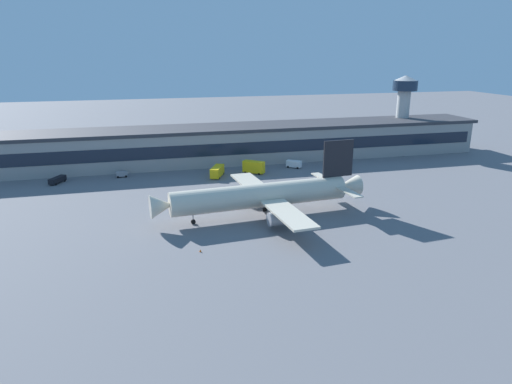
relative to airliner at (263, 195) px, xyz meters
The scene contains 11 objects.
ground_plane 5.35m from the airliner, 63.69° to the left, with size 600.00×600.00×0.00m, color slate.
terminal_building 60.15m from the airliner, 89.68° to the left, with size 203.56×19.96×12.92m.
airliner is the anchor object (origin of this frame).
control_tower 100.89m from the airliner, 39.85° to the left, with size 9.79×9.79×29.78m.
belt_loader 69.63m from the airliner, 140.82° to the left, with size 4.79×6.59×1.95m.
pushback_tractor 54.27m from the airliner, 44.80° to the left, with size 5.45×4.43×1.75m.
fuel_truck 39.59m from the airliner, 96.85° to the left, with size 5.99×8.81×3.35m.
baggage_tug 58.19m from the airliner, 127.05° to the left, with size 3.76×2.38×1.85m.
crew_van 49.90m from the airliner, 62.29° to the left, with size 5.38×5.06×2.55m.
catering_truck 40.92m from the airliner, 78.94° to the left, with size 7.21×6.59×4.15m.
traffic_cone_0 25.73m from the airliner, 136.05° to the right, with size 0.46×0.46×0.58m, color #F2590C.
Camera 1 is at (-28.91, -103.58, 39.28)m, focal length 32.05 mm.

